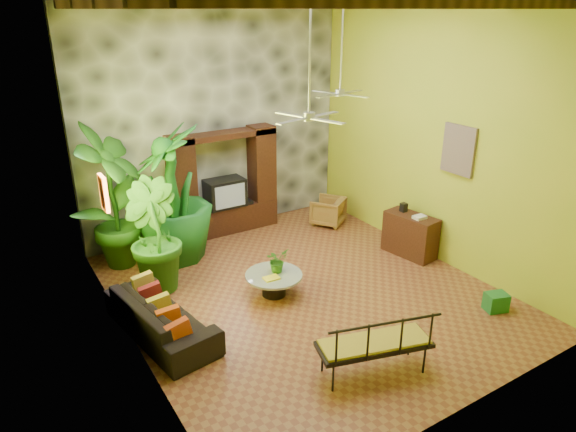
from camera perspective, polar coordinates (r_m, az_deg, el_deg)
ground at (r=9.26m, az=1.67°, el=-8.27°), size 7.00×7.00×0.00m
back_wall at (r=11.29m, az=-8.25°, el=10.71°), size 6.00×0.02×5.00m
left_wall at (r=7.13m, az=-18.64°, el=3.14°), size 0.02×7.00×5.00m
right_wall at (r=10.22m, az=16.15°, el=8.91°), size 0.02×7.00×5.00m
stone_accent_wall at (r=11.23m, az=-8.12°, el=10.66°), size 5.98×0.10×4.98m
ceiling_beams at (r=8.00m, az=2.07°, el=22.80°), size 5.95×5.36×0.22m
entertainment_center at (r=11.37m, az=-7.07°, el=2.82°), size 2.40×0.55×2.30m
ceiling_fan_front at (r=7.66m, az=2.37°, el=12.48°), size 1.28×1.28×1.86m
ceiling_fan_back at (r=9.99m, az=5.85°, el=14.62°), size 1.28×1.28×1.86m
wall_art_mask at (r=8.20m, az=-19.79°, el=2.41°), size 0.06×0.32×0.55m
wall_art_painting at (r=9.86m, az=18.43°, el=6.98°), size 0.06×0.70×0.90m
sofa at (r=8.19m, az=-13.93°, el=-10.75°), size 1.19×2.31×0.64m
wicker_armchair at (r=11.93m, az=4.46°, el=0.55°), size 0.95×0.96×0.64m
tall_plant_a at (r=10.07m, az=-18.90°, el=1.92°), size 1.75×1.78×2.82m
tall_plant_b at (r=9.22m, az=-14.86°, el=-2.21°), size 1.18×1.32×2.00m
tall_plant_c at (r=10.14m, az=-12.77°, el=2.35°), size 1.84×1.84×2.70m
coffee_table at (r=9.02m, az=-1.58°, el=-7.28°), size 1.00×1.00×0.40m
centerpiece_plant at (r=8.95m, az=-1.23°, el=-4.95°), size 0.46×0.42×0.42m
yellow_tray at (r=8.80m, az=-1.85°, el=-6.92°), size 0.27×0.20×0.03m
iron_bench at (r=7.16m, az=10.01°, el=-13.65°), size 1.65×0.98×0.57m
side_console at (r=10.66m, az=13.42°, el=-2.07°), size 0.64×1.13×0.86m
green_bin at (r=9.30m, az=22.11°, el=-8.84°), size 0.42×0.36×0.31m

